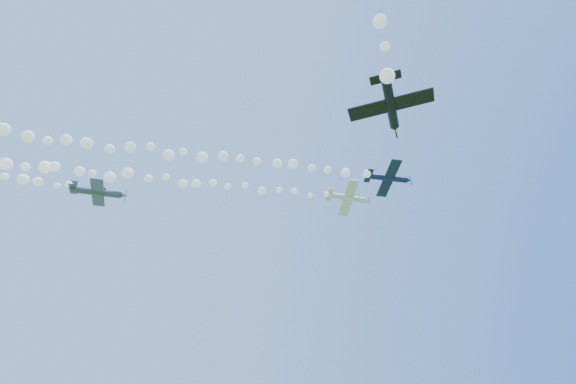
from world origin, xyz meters
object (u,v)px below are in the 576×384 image
object	(u,v)px
plane_navy	(388,178)
plane_white	(348,198)
plane_grey	(98,192)
plane_black	(390,104)

from	to	relation	value
plane_navy	plane_white	bearing A→B (deg)	118.97
plane_white	plane_navy	size ratio (longest dim) A/B	1.00
plane_navy	plane_grey	xyz separation A→B (m)	(-38.11, 13.46, -1.83)
plane_navy	plane_black	size ratio (longest dim) A/B	0.93
plane_white	plane_black	bearing A→B (deg)	-96.45
plane_grey	plane_navy	bearing A→B (deg)	-17.93
plane_white	plane_navy	xyz separation A→B (m)	(2.76, -7.38, -1.76)
plane_grey	plane_black	distance (m)	42.01
plane_white	plane_black	distance (m)	26.77
plane_black	plane_grey	bearing A→B (deg)	78.88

